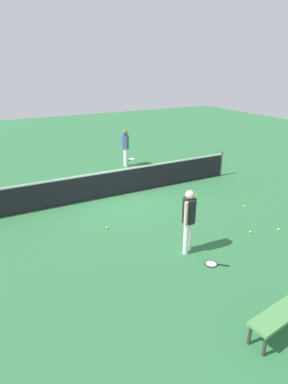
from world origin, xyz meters
The scene contains 12 objects.
ground_plane centered at (0.00, 0.00, 0.00)m, with size 40.00×40.00×0.00m, color #2D6B3D.
court_net centered at (0.00, 0.00, 0.50)m, with size 10.09×0.09×1.07m.
player_near_side centered at (0.18, -4.40, 1.01)m, with size 0.48×0.47×1.70m.
player_far_side centered at (1.95, 3.14, 1.01)m, with size 0.40×0.53×1.70m.
tennis_racket_near_player centered at (0.38, -5.17, 0.01)m, with size 0.55×0.51×0.03m.
tennis_racket_far_player centered at (2.69, 4.05, 0.01)m, with size 0.59×0.45×0.03m.
tennis_ball_near_player centered at (2.69, -1.41, 0.03)m, with size 0.07×0.07×0.07m, color #C6E033.
tennis_ball_by_net centered at (3.19, -4.72, 0.03)m, with size 0.07×0.07×0.07m, color #C6E033.
tennis_ball_midcourt centered at (-1.19, -2.27, 0.03)m, with size 0.07×0.07×0.07m, color #C6E033.
tennis_ball_baseline centered at (3.50, -3.04, 0.03)m, with size 0.07×0.07×0.07m, color #C6E033.
tennis_ball_stray_left centered at (2.35, -4.46, 0.03)m, with size 0.07×0.07×0.07m, color #C6E033.
courtside_bench centered at (0.08, -7.43, 0.42)m, with size 1.54×0.58×0.48m.
Camera 1 is at (-4.22, -10.30, 4.55)m, focal length 30.47 mm.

